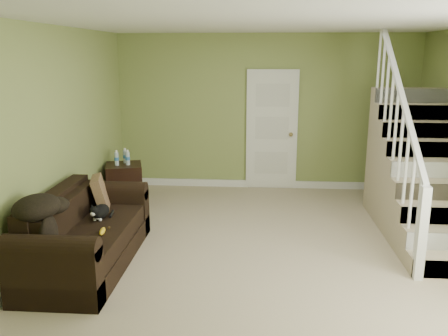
% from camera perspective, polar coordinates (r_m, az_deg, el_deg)
% --- Properties ---
extents(floor, '(5.00, 5.50, 0.01)m').
position_cam_1_polar(floor, '(5.74, 5.16, -9.82)').
color(floor, tan).
rests_on(floor, ground).
extents(ceiling, '(5.00, 5.50, 0.01)m').
position_cam_1_polar(ceiling, '(5.27, 5.79, 17.06)').
color(ceiling, white).
rests_on(ceiling, wall_back).
extents(wall_back, '(5.00, 0.04, 2.60)m').
position_cam_1_polar(wall_back, '(8.07, 5.10, 6.65)').
color(wall_back, '#83944F').
rests_on(wall_back, floor).
extents(wall_front, '(5.00, 0.04, 2.60)m').
position_cam_1_polar(wall_front, '(2.70, 6.51, -7.81)').
color(wall_front, '#83944F').
rests_on(wall_front, floor).
extents(wall_left, '(0.04, 5.50, 2.60)m').
position_cam_1_polar(wall_left, '(5.86, -19.83, 3.21)').
color(wall_left, '#83944F').
rests_on(wall_left, floor).
extents(baseboard_back, '(5.00, 0.04, 0.12)m').
position_cam_1_polar(baseboard_back, '(8.29, 4.92, -1.91)').
color(baseboard_back, white).
rests_on(baseboard_back, floor).
extents(baseboard_left, '(0.04, 5.50, 0.12)m').
position_cam_1_polar(baseboard_left, '(6.18, -18.64, -8.16)').
color(baseboard_left, white).
rests_on(baseboard_left, floor).
extents(door, '(0.86, 0.12, 2.02)m').
position_cam_1_polar(door, '(8.07, 5.78, 4.52)').
color(door, white).
rests_on(door, floor).
extents(staircase, '(1.00, 2.51, 2.82)m').
position_cam_1_polar(staircase, '(6.78, 22.28, -1.38)').
color(staircase, tan).
rests_on(staircase, floor).
extents(sofa, '(0.89, 2.06, 0.82)m').
position_cam_1_polar(sofa, '(5.48, -16.47, -8.00)').
color(sofa, black).
rests_on(sofa, floor).
extents(side_table, '(0.65, 0.65, 0.86)m').
position_cam_1_polar(side_table, '(7.44, -11.87, -1.89)').
color(side_table, black).
rests_on(side_table, floor).
extents(cat, '(0.21, 0.45, 0.22)m').
position_cam_1_polar(cat, '(5.59, -14.69, -5.13)').
color(cat, black).
rests_on(cat, sofa).
extents(banana, '(0.08, 0.20, 0.05)m').
position_cam_1_polar(banana, '(5.16, -14.43, -7.38)').
color(banana, yellow).
rests_on(banana, sofa).
extents(throw_pillow, '(0.31, 0.46, 0.44)m').
position_cam_1_polar(throw_pillow, '(5.95, -14.61, -3.01)').
color(throw_pillow, '#4D351E').
rests_on(throw_pillow, sofa).
extents(throw_blanket, '(0.55, 0.64, 0.23)m').
position_cam_1_polar(throw_blanket, '(4.90, -21.62, -4.40)').
color(throw_blanket, black).
rests_on(throw_blanket, sofa).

